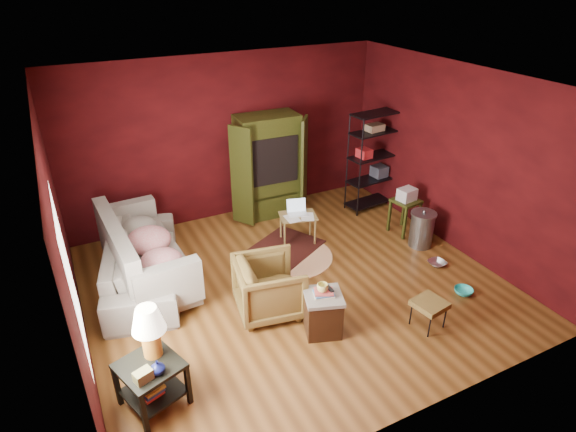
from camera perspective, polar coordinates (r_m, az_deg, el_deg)
name	(u,v)px	position (r m, az deg, el deg)	size (l,w,h in m)	color
room	(293,196)	(6.13, 0.57, 2.42)	(5.54, 5.04, 2.84)	brown
sofa	(141,254)	(6.98, -17.04, -4.37)	(2.33, 0.68, 0.91)	gray
armchair	(269,285)	(6.17, -2.26, -8.12)	(0.80, 0.75, 0.83)	black
pet_bowl_steel	(438,258)	(7.54, 17.36, -4.75)	(0.26, 0.06, 0.26)	silver
pet_bowl_turquoise	(465,286)	(7.05, 20.19, -7.81)	(0.25, 0.08, 0.25)	#28BDB8
vase	(158,368)	(4.98, -15.21, -16.95)	(0.14, 0.15, 0.14)	#0C1140
mug	(322,287)	(5.70, 4.11, -8.36)	(0.13, 0.11, 0.13)	#D5C968
side_table	(149,349)	(5.09, -16.10, -14.88)	(0.72, 0.72, 1.12)	black
sofa_cushions	(142,255)	(6.97, -16.89, -4.49)	(1.00, 2.23, 0.91)	gray
hamper	(323,312)	(5.95, 4.15, -11.33)	(0.56, 0.56, 0.62)	#3A1E0D
footstool	(430,305)	(6.23, 16.44, -10.09)	(0.42, 0.42, 0.37)	black
rug_round	(291,256)	(7.47, 0.36, -4.78)	(1.66, 1.66, 0.01)	white
rug_oriental	(280,251)	(7.59, -0.92, -4.13)	(1.60, 1.42, 0.01)	#4B1814
laptop_desk	(298,218)	(7.65, 1.17, -0.21)	(0.65, 0.56, 0.70)	olive
tv_armoire	(268,165)	(8.35, -2.33, 6.11)	(1.43, 0.78, 1.81)	#32350F
wire_shelving	(373,157)	(8.72, 10.02, 6.92)	(0.91, 0.46, 1.79)	black
small_stand	(406,200)	(8.09, 13.84, 1.86)	(0.45, 0.45, 0.80)	#32350F
trash_can	(422,229)	(7.90, 15.57, -1.50)	(0.45, 0.45, 0.63)	gray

